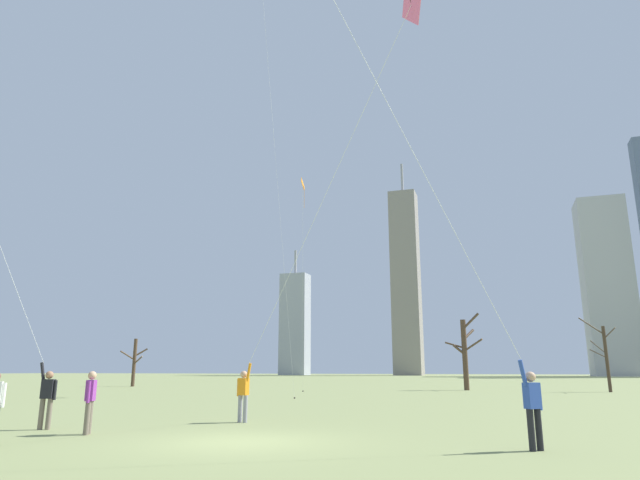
{
  "coord_description": "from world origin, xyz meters",
  "views": [
    {
      "loc": [
        5.96,
        -12.33,
        1.66
      ],
      "look_at": [
        0.0,
        6.0,
        6.25
      ],
      "focal_mm": 30.6,
      "sensor_mm": 36.0,
      "label": 1
    }
  ],
  "objects_px": {
    "distant_kite_low_near_trees_orange": "(303,204)",
    "bare_tree_leftmost": "(605,355)",
    "kite_flyer_midfield_right_pink": "(267,338)",
    "bystander_strolling_midfield": "(90,399)",
    "bare_tree_center": "(134,361)",
    "kite_flyer_foreground_left_white": "(15,305)",
    "bare_tree_left_of_center": "(465,351)",
    "distant_kite_high_overhead_purple": "(266,37)",
    "kite_flyer_foreground_right_blue": "(467,272)"
  },
  "relations": [
    {
      "from": "distant_kite_low_near_trees_orange",
      "to": "bare_tree_leftmost",
      "type": "relative_size",
      "value": 2.69
    },
    {
      "from": "kite_flyer_midfield_right_pink",
      "to": "bystander_strolling_midfield",
      "type": "relative_size",
      "value": 7.39
    },
    {
      "from": "distant_kite_low_near_trees_orange",
      "to": "bare_tree_center",
      "type": "relative_size",
      "value": 3.22
    },
    {
      "from": "bare_tree_leftmost",
      "to": "kite_flyer_foreground_left_white",
      "type": "bearing_deg",
      "value": -121.23
    },
    {
      "from": "bare_tree_leftmost",
      "to": "bare_tree_left_of_center",
      "type": "bearing_deg",
      "value": 176.35
    },
    {
      "from": "distant_kite_high_overhead_purple",
      "to": "bare_tree_leftmost",
      "type": "distance_m",
      "value": 34.12
    },
    {
      "from": "distant_kite_low_near_trees_orange",
      "to": "bare_tree_center",
      "type": "height_order",
      "value": "distant_kite_low_near_trees_orange"
    },
    {
      "from": "bystander_strolling_midfield",
      "to": "distant_kite_high_overhead_purple",
      "type": "bearing_deg",
      "value": 98.24
    },
    {
      "from": "bare_tree_left_of_center",
      "to": "bare_tree_leftmost",
      "type": "xyz_separation_m",
      "value": [
        10.43,
        -0.67,
        -0.48
      ]
    },
    {
      "from": "kite_flyer_foreground_left_white",
      "to": "bare_tree_left_of_center",
      "type": "relative_size",
      "value": 2.59
    },
    {
      "from": "bystander_strolling_midfield",
      "to": "kite_flyer_foreground_left_white",
      "type": "bearing_deg",
      "value": 179.3
    },
    {
      "from": "kite_flyer_midfield_right_pink",
      "to": "bare_tree_center",
      "type": "xyz_separation_m",
      "value": [
        -28.47,
        31.92,
        -0.13
      ]
    },
    {
      "from": "kite_flyer_midfield_right_pink",
      "to": "bare_tree_left_of_center",
      "type": "bearing_deg",
      "value": 82.45
    },
    {
      "from": "distant_kite_high_overhead_purple",
      "to": "distant_kite_low_near_trees_orange",
      "type": "bearing_deg",
      "value": 91.32
    },
    {
      "from": "kite_flyer_foreground_left_white",
      "to": "distant_kite_low_near_trees_orange",
      "type": "xyz_separation_m",
      "value": [
        0.58,
        23.24,
        9.92
      ]
    },
    {
      "from": "kite_flyer_foreground_right_blue",
      "to": "kite_flyer_foreground_left_white",
      "type": "bearing_deg",
      "value": 178.88
    },
    {
      "from": "distant_kite_high_overhead_purple",
      "to": "bare_tree_left_of_center",
      "type": "distance_m",
      "value": 29.25
    },
    {
      "from": "kite_flyer_midfield_right_pink",
      "to": "bare_tree_left_of_center",
      "type": "xyz_separation_m",
      "value": [
        4.21,
        31.81,
        0.53
      ]
    },
    {
      "from": "kite_flyer_midfield_right_pink",
      "to": "bare_tree_leftmost",
      "type": "relative_size",
      "value": 2.12
    },
    {
      "from": "kite_flyer_foreground_left_white",
      "to": "bare_tree_left_of_center",
      "type": "distance_m",
      "value": 37.08
    },
    {
      "from": "kite_flyer_midfield_right_pink",
      "to": "kite_flyer_foreground_left_white",
      "type": "bearing_deg",
      "value": -150.32
    },
    {
      "from": "kite_flyer_foreground_right_blue",
      "to": "kite_flyer_midfield_right_pink",
      "type": "bearing_deg",
      "value": 148.57
    },
    {
      "from": "bare_tree_leftmost",
      "to": "kite_flyer_foreground_right_blue",
      "type": "bearing_deg",
      "value": -103.14
    },
    {
      "from": "distant_kite_high_overhead_purple",
      "to": "distant_kite_low_near_trees_orange",
      "type": "relative_size",
      "value": 1.72
    },
    {
      "from": "distant_kite_high_overhead_purple",
      "to": "bare_tree_left_of_center",
      "type": "height_order",
      "value": "distant_kite_high_overhead_purple"
    },
    {
      "from": "bystander_strolling_midfield",
      "to": "bare_tree_left_of_center",
      "type": "distance_m",
      "value": 36.43
    },
    {
      "from": "kite_flyer_foreground_left_white",
      "to": "kite_flyer_foreground_right_blue",
      "type": "distance_m",
      "value": 12.94
    },
    {
      "from": "bystander_strolling_midfield",
      "to": "bare_tree_leftmost",
      "type": "xyz_separation_m",
      "value": [
        18.1,
        34.88,
        1.81
      ]
    },
    {
      "from": "kite_flyer_foreground_right_blue",
      "to": "bare_tree_left_of_center",
      "type": "xyz_separation_m",
      "value": [
        -2.24,
        35.76,
        -0.56
      ]
    },
    {
      "from": "kite_flyer_foreground_left_white",
      "to": "bare_tree_left_of_center",
      "type": "bearing_deg",
      "value": 73.24
    },
    {
      "from": "kite_flyer_foreground_right_blue",
      "to": "bare_tree_leftmost",
      "type": "height_order",
      "value": "kite_flyer_foreground_right_blue"
    },
    {
      "from": "bystander_strolling_midfield",
      "to": "bare_tree_left_of_center",
      "type": "height_order",
      "value": "bare_tree_left_of_center"
    },
    {
      "from": "bystander_strolling_midfield",
      "to": "distant_kite_high_overhead_purple",
      "type": "height_order",
      "value": "distant_kite_high_overhead_purple"
    },
    {
      "from": "bystander_strolling_midfield",
      "to": "kite_flyer_foreground_right_blue",
      "type": "bearing_deg",
      "value": -1.25
    },
    {
      "from": "distant_kite_low_near_trees_orange",
      "to": "bare_tree_center",
      "type": "bearing_deg",
      "value": 151.27
    },
    {
      "from": "bystander_strolling_midfield",
      "to": "bare_tree_leftmost",
      "type": "bearing_deg",
      "value": 62.57
    },
    {
      "from": "bystander_strolling_midfield",
      "to": "distant_kite_low_near_trees_orange",
      "type": "distance_m",
      "value": 26.54
    },
    {
      "from": "bare_tree_left_of_center",
      "to": "bare_tree_center",
      "type": "distance_m",
      "value": 32.7
    },
    {
      "from": "kite_flyer_midfield_right_pink",
      "to": "distant_kite_high_overhead_purple",
      "type": "distance_m",
      "value": 23.62
    },
    {
      "from": "kite_flyer_foreground_left_white",
      "to": "bare_tree_center",
      "type": "xyz_separation_m",
      "value": [
        -22.0,
        35.61,
        -0.98
      ]
    },
    {
      "from": "distant_kite_low_near_trees_orange",
      "to": "bare_tree_left_of_center",
      "type": "xyz_separation_m",
      "value": [
        10.11,
        12.26,
        -10.23
      ]
    },
    {
      "from": "kite_flyer_foreground_right_blue",
      "to": "bare_tree_center",
      "type": "bearing_deg",
      "value": 134.24
    },
    {
      "from": "bare_tree_center",
      "to": "bare_tree_leftmost",
      "type": "bearing_deg",
      "value": -1.03
    },
    {
      "from": "kite_flyer_foreground_left_white",
      "to": "distant_kite_low_near_trees_orange",
      "type": "distance_m",
      "value": 25.27
    },
    {
      "from": "kite_flyer_foreground_left_white",
      "to": "bare_tree_leftmost",
      "type": "bearing_deg",
      "value": 58.77
    },
    {
      "from": "distant_kite_high_overhead_purple",
      "to": "kite_flyer_foreground_left_white",
      "type": "bearing_deg",
      "value": -92.76
    },
    {
      "from": "distant_kite_low_near_trees_orange",
      "to": "bare_tree_center",
      "type": "xyz_separation_m",
      "value": [
        -22.57,
        12.37,
        -10.89
      ]
    },
    {
      "from": "bare_tree_center",
      "to": "kite_flyer_midfield_right_pink",
      "type": "bearing_deg",
      "value": -48.27
    },
    {
      "from": "kite_flyer_foreground_right_blue",
      "to": "kite_flyer_midfield_right_pink",
      "type": "distance_m",
      "value": 7.64
    },
    {
      "from": "distant_kite_low_near_trees_orange",
      "to": "kite_flyer_foreground_right_blue",
      "type": "bearing_deg",
      "value": -62.26
    }
  ]
}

